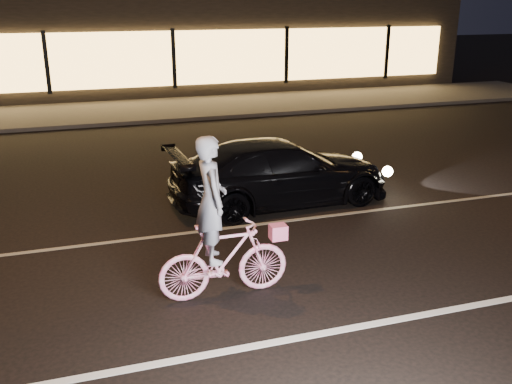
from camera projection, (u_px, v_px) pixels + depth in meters
name	position (u px, v px, depth m)	size (l,w,h in m)	color
ground	(351.00, 267.00, 8.47)	(90.00, 90.00, 0.00)	black
lane_stripe_near	(405.00, 318.00, 7.11)	(60.00, 0.12, 0.01)	silver
lane_stripe_far	(301.00, 219.00, 10.27)	(60.00, 0.10, 0.01)	gray
sidewalk	(185.00, 108.00, 20.16)	(30.00, 4.00, 0.12)	#383533
storefront	(157.00, 36.00, 24.86)	(25.40, 8.42, 4.20)	black
cyclist	(221.00, 242.00, 7.40)	(1.76, 0.60, 2.21)	#FF328B
sedan	(280.00, 172.00, 10.91)	(4.39, 2.02, 1.24)	black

